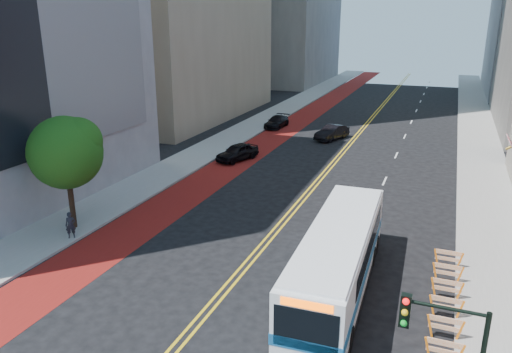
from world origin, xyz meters
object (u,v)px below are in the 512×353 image
object	(u,v)px
traffic_signal	(445,353)
car_a	(237,152)
car_b	(332,132)
transit_bus	(338,259)
car_c	(277,122)
street_tree	(67,150)
pedestrian	(71,225)

from	to	relation	value
traffic_signal	car_a	distance (m)	32.15
traffic_signal	car_b	distance (m)	39.28
transit_bus	car_c	size ratio (longest dim) A/B	2.74
traffic_signal	street_tree	bearing A→B (deg)	155.18
car_c	car_b	bearing A→B (deg)	-23.08
pedestrian	traffic_signal	bearing A→B (deg)	-62.22
car_a	street_tree	bearing A→B (deg)	-80.80
street_tree	car_c	size ratio (longest dim) A/B	1.52
car_b	pedestrian	xyz separation A→B (m)	(-8.28, -29.18, 0.18)
car_b	traffic_signal	bearing A→B (deg)	-52.86
street_tree	pedestrian	world-z (taller)	street_tree
car_b	transit_bus	bearing A→B (deg)	-56.54
car_a	pedestrian	distance (m)	18.68
street_tree	transit_bus	size ratio (longest dim) A/B	0.55
car_b	car_c	xyz separation A→B (m)	(-7.18, 3.40, -0.09)
car_a	car_c	size ratio (longest dim) A/B	0.98
car_b	pedestrian	world-z (taller)	pedestrian
transit_bus	car_b	distance (m)	30.14
transit_bus	car_c	bearing A→B (deg)	111.58
car_b	car_c	bearing A→B (deg)	174.69
car_a	car_b	world-z (taller)	car_a
street_tree	pedestrian	xyz separation A→B (m)	(0.84, -1.31, -4.00)
traffic_signal	car_c	world-z (taller)	traffic_signal
pedestrian	car_c	bearing A→B (deg)	48.44
transit_bus	car_a	xyz separation A→B (m)	(-13.01, 18.65, -0.99)
street_tree	car_b	size ratio (longest dim) A/B	1.51
pedestrian	street_tree	bearing A→B (deg)	83.12
street_tree	transit_bus	bearing A→B (deg)	-5.05
traffic_signal	pedestrian	bearing A→B (deg)	157.41
transit_bus	car_b	xyz separation A→B (m)	(-7.01, 29.30, -0.99)
street_tree	traffic_signal	world-z (taller)	street_tree
street_tree	transit_bus	xyz separation A→B (m)	(16.13, -1.43, -3.18)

